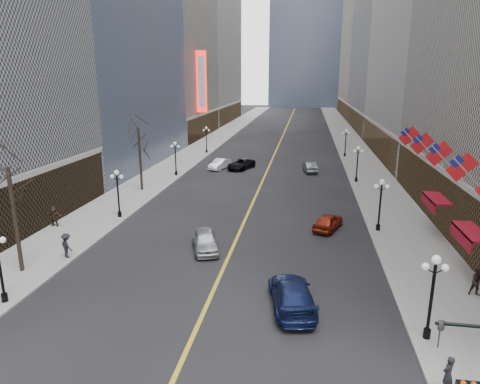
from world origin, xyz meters
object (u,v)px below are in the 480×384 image
(streetlamp_east_2, at_px, (358,160))
(streetlamp_east_3, at_px, (346,140))
(car_nb_mid, at_px, (220,164))
(ped_ne_corner, at_px, (448,374))
(streetlamp_east_0, at_px, (433,289))
(car_nb_near, at_px, (205,241))
(streetlamp_west_2, at_px, (175,155))
(car_sb_near, at_px, (292,294))
(car_nb_far, at_px, (241,164))
(streetlamp_west_1, at_px, (118,189))
(car_sb_far, at_px, (310,167))
(streetlamp_west_3, at_px, (206,137))
(car_sb_mid, at_px, (328,221))
(streetlamp_east_1, at_px, (381,199))

(streetlamp_east_2, bearing_deg, streetlamp_east_3, 90.00)
(car_nb_mid, xyz_separation_m, ped_ne_corner, (18.50, -43.38, 0.25))
(streetlamp_east_0, xyz_separation_m, car_nb_near, (-13.80, 9.73, -2.12))
(streetlamp_west_2, bearing_deg, streetlamp_east_0, -55.23)
(streetlamp_east_0, relative_size, car_sb_near, 0.79)
(streetlamp_east_3, relative_size, car_nb_far, 0.86)
(streetlamp_west_1, distance_m, streetlamp_west_2, 18.00)
(streetlamp_east_0, bearing_deg, car_nb_near, 144.82)
(car_nb_mid, bearing_deg, car_sb_far, 17.14)
(car_nb_near, relative_size, car_sb_near, 0.80)
(streetlamp_west_3, distance_m, car_sb_mid, 40.97)
(streetlamp_east_0, relative_size, streetlamp_west_1, 1.00)
(car_nb_mid, relative_size, car_sb_mid, 1.05)
(streetlamp_west_2, relative_size, car_nb_far, 0.86)
(streetlamp_west_2, xyz_separation_m, ped_ne_corner, (23.40, -37.89, -1.92))
(streetlamp_west_1, relative_size, car_nb_mid, 1.02)
(streetlamp_east_1, relative_size, car_sb_mid, 1.07)
(car_nb_near, bearing_deg, streetlamp_east_3, 53.38)
(streetlamp_east_1, distance_m, car_sb_far, 24.24)
(streetlamp_west_1, height_order, streetlamp_west_3, same)
(streetlamp_west_3, height_order, car_sb_far, streetlamp_west_3)
(car_nb_near, distance_m, car_nb_far, 30.23)
(car_nb_near, bearing_deg, car_nb_mid, 80.81)
(streetlamp_east_1, xyz_separation_m, car_sb_near, (-6.89, -13.80, -2.07))
(streetlamp_west_2, bearing_deg, car_sb_far, 16.97)
(streetlamp_east_1, distance_m, streetlamp_west_3, 43.05)
(car_sb_near, relative_size, car_sb_far, 1.31)
(car_sb_far, bearing_deg, ped_ne_corner, 87.91)
(streetlamp_east_2, bearing_deg, car_nb_mid, 163.64)
(car_nb_near, height_order, ped_ne_corner, ped_ne_corner)
(streetlamp_west_2, distance_m, car_sb_far, 18.77)
(car_nb_far, bearing_deg, car_sb_far, 16.70)
(car_sb_far, relative_size, ped_ne_corner, 2.63)
(streetlamp_west_1, bearing_deg, streetlamp_east_0, -34.14)
(car_nb_mid, height_order, car_sb_far, car_nb_mid)
(car_nb_near, distance_m, car_nb_mid, 30.16)
(ped_ne_corner, bearing_deg, car_sb_mid, -117.11)
(streetlamp_east_2, height_order, car_nb_near, streetlamp_east_2)
(streetlamp_east_2, distance_m, car_nb_far, 16.85)
(car_nb_mid, relative_size, car_nb_far, 0.84)
(car_nb_mid, bearing_deg, ped_ne_corner, -49.54)
(streetlamp_west_1, xyz_separation_m, streetlamp_west_2, (0.00, 18.00, 0.00))
(streetlamp_east_0, xyz_separation_m, car_sb_near, (-6.89, 2.20, -2.07))
(car_nb_near, distance_m, car_sb_near, 10.22)
(streetlamp_west_1, xyz_separation_m, ped_ne_corner, (23.40, -19.89, -1.92))
(car_nb_near, distance_m, ped_ne_corner, 19.25)
(streetlamp_east_3, relative_size, car_sb_mid, 1.07)
(car_sb_near, bearing_deg, streetlamp_east_3, -108.53)
(streetlamp_west_2, distance_m, car_nb_near, 26.26)
(streetlamp_west_3, bearing_deg, car_nb_mid, -68.60)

